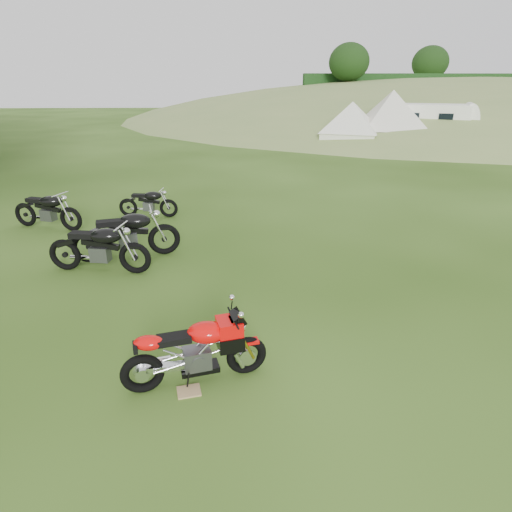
{
  "coord_description": "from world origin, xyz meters",
  "views": [
    {
      "loc": [
        -0.5,
        -6.18,
        3.57
      ],
      "look_at": [
        -0.25,
        0.4,
        0.87
      ],
      "focal_mm": 30.0,
      "sensor_mm": 36.0,
      "label": 1
    }
  ],
  "objects_px": {
    "vintage_moto_a": "(98,247)",
    "tent_right": "(390,121)",
    "vintage_moto_d": "(148,202)",
    "vintage_moto_c": "(47,209)",
    "tent_mid": "(351,125)",
    "caravan": "(429,124)",
    "vintage_moto_b": "(126,233)",
    "sport_motorcycle": "(195,346)",
    "plywood_board": "(189,391)"
  },
  "relations": [
    {
      "from": "vintage_moto_c",
      "to": "vintage_moto_d",
      "type": "relative_size",
      "value": 1.21
    },
    {
      "from": "sport_motorcycle",
      "to": "vintage_moto_a",
      "type": "relative_size",
      "value": 0.86
    },
    {
      "from": "vintage_moto_b",
      "to": "tent_right",
      "type": "distance_m",
      "value": 20.08
    },
    {
      "from": "vintage_moto_a",
      "to": "tent_right",
      "type": "xyz_separation_m",
      "value": [
        11.51,
        17.39,
        0.92
      ]
    },
    {
      "from": "vintage_moto_b",
      "to": "sport_motorcycle",
      "type": "bearing_deg",
      "value": -80.81
    },
    {
      "from": "vintage_moto_c",
      "to": "vintage_moto_b",
      "type": "bearing_deg",
      "value": -21.45
    },
    {
      "from": "plywood_board",
      "to": "vintage_moto_a",
      "type": "relative_size",
      "value": 0.14
    },
    {
      "from": "vintage_moto_b",
      "to": "vintage_moto_d",
      "type": "bearing_deg",
      "value": 78.27
    },
    {
      "from": "sport_motorcycle",
      "to": "vintage_moto_d",
      "type": "distance_m",
      "value": 7.54
    },
    {
      "from": "vintage_moto_d",
      "to": "caravan",
      "type": "bearing_deg",
      "value": 51.76
    },
    {
      "from": "plywood_board",
      "to": "vintage_moto_d",
      "type": "relative_size",
      "value": 0.18
    },
    {
      "from": "vintage_moto_d",
      "to": "vintage_moto_c",
      "type": "bearing_deg",
      "value": -152.06
    },
    {
      "from": "vintage_moto_c",
      "to": "vintage_moto_d",
      "type": "height_order",
      "value": "vintage_moto_c"
    },
    {
      "from": "sport_motorcycle",
      "to": "vintage_moto_a",
      "type": "xyz_separation_m",
      "value": [
        -2.24,
        3.5,
        0.01
      ]
    },
    {
      "from": "tent_mid",
      "to": "vintage_moto_b",
      "type": "bearing_deg",
      "value": -95.86
    },
    {
      "from": "tent_right",
      "to": "caravan",
      "type": "xyz_separation_m",
      "value": [
        2.57,
        0.6,
        -0.27
      ]
    },
    {
      "from": "tent_right",
      "to": "caravan",
      "type": "height_order",
      "value": "tent_right"
    },
    {
      "from": "vintage_moto_c",
      "to": "tent_right",
      "type": "height_order",
      "value": "tent_right"
    },
    {
      "from": "vintage_moto_d",
      "to": "tent_right",
      "type": "bearing_deg",
      "value": 56.38
    },
    {
      "from": "vintage_moto_a",
      "to": "vintage_moto_d",
      "type": "height_order",
      "value": "vintage_moto_a"
    },
    {
      "from": "vintage_moto_c",
      "to": "tent_right",
      "type": "relative_size",
      "value": 0.58
    },
    {
      "from": "tent_right",
      "to": "vintage_moto_a",
      "type": "bearing_deg",
      "value": -118.32
    },
    {
      "from": "vintage_moto_a",
      "to": "caravan",
      "type": "bearing_deg",
      "value": 60.88
    },
    {
      "from": "tent_mid",
      "to": "caravan",
      "type": "xyz_separation_m",
      "value": [
        4.92,
        0.94,
        -0.09
      ]
    },
    {
      "from": "vintage_moto_b",
      "to": "vintage_moto_c",
      "type": "xyz_separation_m",
      "value": [
        -2.55,
        2.11,
        -0.06
      ]
    },
    {
      "from": "tent_mid",
      "to": "caravan",
      "type": "height_order",
      "value": "tent_mid"
    },
    {
      "from": "vintage_moto_d",
      "to": "tent_right",
      "type": "height_order",
      "value": "tent_right"
    },
    {
      "from": "vintage_moto_c",
      "to": "vintage_moto_a",
      "type": "bearing_deg",
      "value": -34.21
    },
    {
      "from": "plywood_board",
      "to": "tent_mid",
      "type": "height_order",
      "value": "tent_mid"
    },
    {
      "from": "vintage_moto_a",
      "to": "vintage_moto_c",
      "type": "xyz_separation_m",
      "value": [
        -2.16,
        2.81,
        -0.02
      ]
    },
    {
      "from": "plywood_board",
      "to": "vintage_moto_b",
      "type": "xyz_separation_m",
      "value": [
        -1.77,
        4.4,
        0.56
      ]
    },
    {
      "from": "vintage_moto_b",
      "to": "caravan",
      "type": "bearing_deg",
      "value": 36.95
    },
    {
      "from": "vintage_moto_a",
      "to": "tent_right",
      "type": "bearing_deg",
      "value": 65.43
    },
    {
      "from": "vintage_moto_a",
      "to": "vintage_moto_c",
      "type": "height_order",
      "value": "vintage_moto_a"
    },
    {
      "from": "vintage_moto_b",
      "to": "vintage_moto_d",
      "type": "relative_size",
      "value": 1.35
    },
    {
      "from": "tent_mid",
      "to": "vintage_moto_d",
      "type": "bearing_deg",
      "value": -101.57
    },
    {
      "from": "sport_motorcycle",
      "to": "vintage_moto_d",
      "type": "bearing_deg",
      "value": 90.89
    },
    {
      "from": "tent_mid",
      "to": "caravan",
      "type": "distance_m",
      "value": 5.01
    },
    {
      "from": "vintage_moto_b",
      "to": "caravan",
      "type": "height_order",
      "value": "caravan"
    },
    {
      "from": "vintage_moto_c",
      "to": "tent_mid",
      "type": "distance_m",
      "value": 18.2
    },
    {
      "from": "vintage_moto_b",
      "to": "tent_mid",
      "type": "xyz_separation_m",
      "value": [
        8.79,
        16.34,
        0.71
      ]
    },
    {
      "from": "sport_motorcycle",
      "to": "vintage_moto_c",
      "type": "relative_size",
      "value": 0.9
    },
    {
      "from": "tent_right",
      "to": "caravan",
      "type": "distance_m",
      "value": 2.65
    },
    {
      "from": "tent_mid",
      "to": "tent_right",
      "type": "height_order",
      "value": "tent_right"
    },
    {
      "from": "vintage_moto_d",
      "to": "tent_right",
      "type": "distance_m",
      "value": 17.72
    },
    {
      "from": "vintage_moto_a",
      "to": "tent_mid",
      "type": "relative_size",
      "value": 0.69
    },
    {
      "from": "caravan",
      "to": "vintage_moto_b",
      "type": "bearing_deg",
      "value": -107.14
    },
    {
      "from": "plywood_board",
      "to": "vintage_moto_d",
      "type": "bearing_deg",
      "value": 104.46
    },
    {
      "from": "vintage_moto_a",
      "to": "vintage_moto_b",
      "type": "xyz_separation_m",
      "value": [
        0.38,
        0.7,
        0.04
      ]
    },
    {
      "from": "vintage_moto_a",
      "to": "tent_mid",
      "type": "distance_m",
      "value": 19.36
    }
  ]
}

